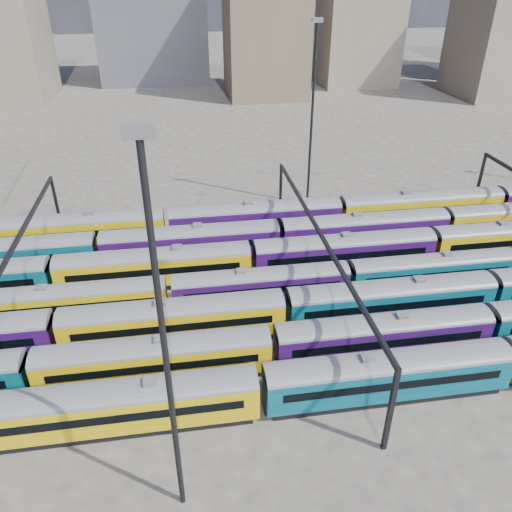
{
  "coord_description": "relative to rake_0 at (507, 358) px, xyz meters",
  "views": [
    {
      "loc": [
        -3.3,
        -43.24,
        31.35
      ],
      "look_at": [
        4.14,
        4.58,
        3.0
      ],
      "focal_mm": 35.0,
      "sensor_mm": 36.0,
      "label": 1
    }
  ],
  "objects": [
    {
      "name": "ground",
      "position": [
        -22.5,
        15.0,
        -2.71
      ],
      "size": [
        500.0,
        500.0,
        0.0
      ],
      "primitive_type": "plane",
      "color": "#423C38",
      "rests_on": "ground"
    },
    {
      "name": "rake_0",
      "position": [
        0.0,
        0.0,
        0.0
      ],
      "size": [
        125.58,
        3.06,
        5.16
      ],
      "color": "black",
      "rests_on": "ground"
    },
    {
      "name": "rake_1",
      "position": [
        -19.16,
        5.0,
        -0.08
      ],
      "size": [
        121.85,
        2.97,
        5.0
      ],
      "color": "black",
      "rests_on": "ground"
    },
    {
      "name": "rake_2",
      "position": [
        -38.4,
        10.0,
        0.05
      ],
      "size": [
        127.98,
        3.12,
        5.26
      ],
      "color": "black",
      "rests_on": "ground"
    },
    {
      "name": "rake_3",
      "position": [
        -28.1,
        15.0,
        -0.25
      ],
      "size": [
        114.48,
        2.79,
        4.69
      ],
      "color": "black",
      "rests_on": "ground"
    },
    {
      "name": "rake_4",
      "position": [
        -7.89,
        20.0,
        0.1
      ],
      "size": [
        151.76,
        3.17,
        5.34
      ],
      "color": "black",
      "rests_on": "ground"
    },
    {
      "name": "rake_5",
      "position": [
        -25.44,
        25.0,
        0.1
      ],
      "size": [
        151.73,
        3.17,
        5.34
      ],
      "color": "black",
      "rests_on": "ground"
    },
    {
      "name": "rake_6",
      "position": [
        -39.8,
        30.0,
        0.26
      ],
      "size": [
        160.29,
        3.35,
        5.65
      ],
      "color": "black",
      "rests_on": "ground"
    },
    {
      "name": "gantry_1",
      "position": [
        -42.5,
        15.0,
        4.08
      ],
      "size": [
        0.35,
        40.35,
        8.03
      ],
      "color": "black",
      "rests_on": "ground"
    },
    {
      "name": "gantry_2",
      "position": [
        -12.5,
        15.0,
        4.08
      ],
      "size": [
        0.35,
        40.35,
        8.03
      ],
      "color": "black",
      "rests_on": "ground"
    },
    {
      "name": "mast_2",
      "position": [
        -27.5,
        -7.0,
        11.26
      ],
      "size": [
        1.4,
        0.5,
        25.6
      ],
      "color": "black",
      "rests_on": "ground"
    },
    {
      "name": "mast_3",
      "position": [
        -7.5,
        39.0,
        11.26
      ],
      "size": [
        1.4,
        0.5,
        25.6
      ],
      "color": "black",
      "rests_on": "ground"
    }
  ]
}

